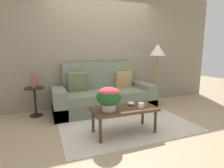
# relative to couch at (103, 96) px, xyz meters

# --- Properties ---
(ground_plane) EXTENTS (14.00, 14.00, 0.00)m
(ground_plane) POSITION_rel_couch_xyz_m (0.11, -0.86, -0.31)
(ground_plane) COLOR tan
(wall_back) EXTENTS (6.40, 0.12, 2.75)m
(wall_back) POSITION_rel_couch_xyz_m (0.11, 0.47, 1.06)
(wall_back) COLOR gray
(wall_back) RESTS_ON ground
(area_rug) EXTENTS (2.33, 1.91, 0.01)m
(area_rug) POSITION_rel_couch_xyz_m (0.11, -0.78, -0.31)
(area_rug) COLOR beige
(area_rug) RESTS_ON ground
(couch) EXTENTS (2.21, 0.87, 1.06)m
(couch) POSITION_rel_couch_xyz_m (0.00, 0.00, 0.00)
(couch) COLOR #626B59
(couch) RESTS_ON ground
(coffee_table) EXTENTS (1.03, 0.49, 0.42)m
(coffee_table) POSITION_rel_couch_xyz_m (-0.08, -1.25, 0.06)
(coffee_table) COLOR #442D1B
(coffee_table) RESTS_ON ground
(side_table) EXTENTS (0.38, 0.38, 0.60)m
(side_table) POSITION_rel_couch_xyz_m (-1.42, 0.11, 0.10)
(side_table) COLOR black
(side_table) RESTS_ON ground
(floor_lamp) EXTENTS (0.39, 0.39, 1.49)m
(floor_lamp) POSITION_rel_couch_xyz_m (1.40, 0.00, 0.92)
(floor_lamp) COLOR olive
(floor_lamp) RESTS_ON ground
(potted_plant) EXTENTS (0.37, 0.37, 0.36)m
(potted_plant) POSITION_rel_couch_xyz_m (-0.35, -1.29, 0.32)
(potted_plant) COLOR #B7B2A8
(potted_plant) RESTS_ON coffee_table
(coffee_mug) EXTENTS (0.13, 0.09, 0.09)m
(coffee_mug) POSITION_rel_couch_xyz_m (0.16, -1.35, 0.15)
(coffee_mug) COLOR white
(coffee_mug) RESTS_ON coffee_table
(snack_bowl) EXTENTS (0.12, 0.12, 0.06)m
(snack_bowl) POSITION_rel_couch_xyz_m (0.08, -1.17, 0.14)
(snack_bowl) COLOR silver
(snack_bowl) RESTS_ON coffee_table
(table_vase) EXTENTS (0.11, 0.11, 0.30)m
(table_vase) POSITION_rel_couch_xyz_m (-1.43, 0.11, 0.41)
(table_vase) COLOR #934C42
(table_vase) RESTS_ON side_table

